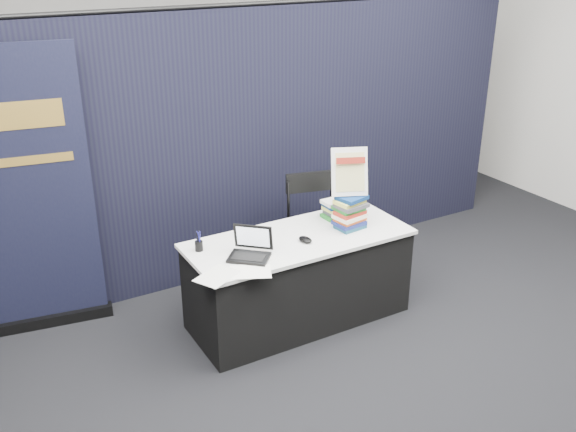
{
  "coord_description": "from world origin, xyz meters",
  "views": [
    {
      "loc": [
        -2.36,
        -3.38,
        2.92
      ],
      "look_at": [
        -0.1,
        0.55,
        0.95
      ],
      "focal_mm": 40.0,
      "sensor_mm": 36.0,
      "label": 1
    }
  ],
  "objects_px": {
    "stacking_chair": "(321,228)",
    "info_sign": "(350,172)",
    "book_stack_short": "(336,208)",
    "laptop": "(246,250)",
    "pullup_banner": "(34,211)",
    "display_table": "(299,279)",
    "book_stack_tall": "(350,212)"
  },
  "relations": [
    {
      "from": "laptop",
      "to": "info_sign",
      "type": "height_order",
      "value": "info_sign"
    },
    {
      "from": "book_stack_short",
      "to": "stacking_chair",
      "type": "xyz_separation_m",
      "value": [
        -0.04,
        0.17,
        -0.24
      ]
    },
    {
      "from": "book_stack_tall",
      "to": "pullup_banner",
      "type": "relative_size",
      "value": 0.12
    },
    {
      "from": "laptop",
      "to": "pullup_banner",
      "type": "xyz_separation_m",
      "value": [
        -1.29,
        1.05,
        0.2
      ]
    },
    {
      "from": "stacking_chair",
      "to": "book_stack_tall",
      "type": "bearing_deg",
      "value": -75.33
    },
    {
      "from": "book_stack_tall",
      "to": "pullup_banner",
      "type": "height_order",
      "value": "pullup_banner"
    },
    {
      "from": "pullup_banner",
      "to": "stacking_chair",
      "type": "distance_m",
      "value": 2.36
    },
    {
      "from": "laptop",
      "to": "book_stack_tall",
      "type": "relative_size",
      "value": 1.43
    },
    {
      "from": "display_table",
      "to": "pullup_banner",
      "type": "distance_m",
      "value": 2.13
    },
    {
      "from": "pullup_banner",
      "to": "book_stack_tall",
      "type": "bearing_deg",
      "value": -14.98
    },
    {
      "from": "book_stack_tall",
      "to": "laptop",
      "type": "bearing_deg",
      "value": -176.96
    },
    {
      "from": "book_stack_short",
      "to": "stacking_chair",
      "type": "distance_m",
      "value": 0.3
    },
    {
      "from": "laptop",
      "to": "pullup_banner",
      "type": "bearing_deg",
      "value": -176.81
    },
    {
      "from": "laptop",
      "to": "book_stack_short",
      "type": "distance_m",
      "value": 1.04
    },
    {
      "from": "book_stack_tall",
      "to": "info_sign",
      "type": "xyz_separation_m",
      "value": [
        0.0,
        0.03,
        0.33
      ]
    },
    {
      "from": "info_sign",
      "to": "display_table",
      "type": "bearing_deg",
      "value": -158.71
    },
    {
      "from": "display_table",
      "to": "book_stack_short",
      "type": "height_order",
      "value": "book_stack_short"
    },
    {
      "from": "display_table",
      "to": "book_stack_short",
      "type": "xyz_separation_m",
      "value": [
        0.48,
        0.19,
        0.45
      ]
    },
    {
      "from": "display_table",
      "to": "pullup_banner",
      "type": "height_order",
      "value": "pullup_banner"
    },
    {
      "from": "display_table",
      "to": "book_stack_tall",
      "type": "height_order",
      "value": "book_stack_tall"
    },
    {
      "from": "book_stack_short",
      "to": "pullup_banner",
      "type": "distance_m",
      "value": 2.41
    },
    {
      "from": "display_table",
      "to": "info_sign",
      "type": "bearing_deg",
      "value": -2.22
    },
    {
      "from": "display_table",
      "to": "pullup_banner",
      "type": "bearing_deg",
      "value": 152.23
    },
    {
      "from": "display_table",
      "to": "laptop",
      "type": "distance_m",
      "value": 0.68
    },
    {
      "from": "display_table",
      "to": "info_sign",
      "type": "distance_m",
      "value": 0.95
    },
    {
      "from": "book_stack_short",
      "to": "book_stack_tall",
      "type": "bearing_deg",
      "value": -97.36
    },
    {
      "from": "book_stack_tall",
      "to": "stacking_chair",
      "type": "xyz_separation_m",
      "value": [
        -0.0,
        0.42,
        -0.31
      ]
    },
    {
      "from": "display_table",
      "to": "stacking_chair",
      "type": "bearing_deg",
      "value": 39.51
    },
    {
      "from": "stacking_chair",
      "to": "info_sign",
      "type": "bearing_deg",
      "value": -75.28
    },
    {
      "from": "info_sign",
      "to": "pullup_banner",
      "type": "bearing_deg",
      "value": -179.69
    },
    {
      "from": "book_stack_tall",
      "to": "info_sign",
      "type": "height_order",
      "value": "info_sign"
    },
    {
      "from": "display_table",
      "to": "laptop",
      "type": "xyz_separation_m",
      "value": [
        -0.51,
        -0.1,
        0.43
      ]
    }
  ]
}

